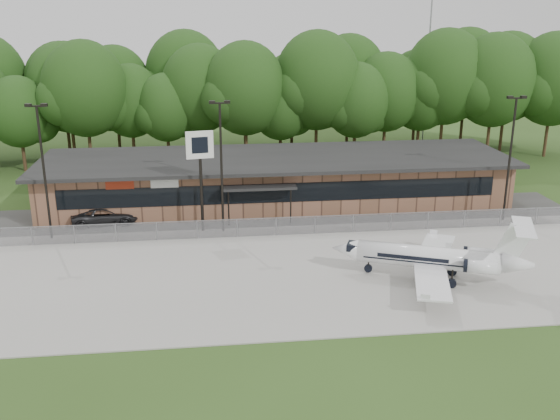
{
  "coord_description": "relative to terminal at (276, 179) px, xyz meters",
  "views": [
    {
      "loc": [
        -6.03,
        -29.68,
        16.53
      ],
      "look_at": [
        -1.06,
        12.0,
        3.07
      ],
      "focal_mm": 40.0,
      "sensor_mm": 36.0,
      "label": 1
    }
  ],
  "objects": [
    {
      "name": "terminal",
      "position": [
        0.0,
        0.0,
        0.0
      ],
      "size": [
        41.0,
        11.65,
        4.3
      ],
      "color": "brown",
      "rests_on": "ground"
    },
    {
      "name": "radio_mast",
      "position": [
        22.0,
        24.06,
        10.32
      ],
      "size": [
        0.2,
        0.2,
        25.0
      ],
      "primitive_type": "cylinder",
      "color": "gray",
      "rests_on": "ground"
    },
    {
      "name": "treeline",
      "position": [
        0.0,
        18.06,
        5.32
      ],
      "size": [
        72.0,
        12.0,
        15.0
      ],
      "primitive_type": null,
      "color": "#193B12",
      "rests_on": "ground"
    },
    {
      "name": "suv",
      "position": [
        -14.37,
        -4.45,
        -1.43
      ],
      "size": [
        5.59,
        3.07,
        1.48
      ],
      "primitive_type": "imported",
      "rotation": [
        0.0,
        0.0,
        1.69
      ],
      "color": "#2F2F32",
      "rests_on": "ground"
    },
    {
      "name": "light_pole_right",
      "position": [
        18.0,
        -7.44,
        3.8
      ],
      "size": [
        1.55,
        0.3,
        10.23
      ],
      "color": "black",
      "rests_on": "ground"
    },
    {
      "name": "apron",
      "position": [
        0.0,
        -15.94,
        -2.14
      ],
      "size": [
        64.0,
        18.0,
        0.08
      ],
      "primitive_type": "cube",
      "color": "#9E9B93",
      "rests_on": "ground"
    },
    {
      "name": "light_pole_mid",
      "position": [
        -5.0,
        -7.44,
        3.8
      ],
      "size": [
        1.55,
        0.3,
        10.23
      ],
      "color": "black",
      "rests_on": "ground"
    },
    {
      "name": "business_jet",
      "position": [
        8.07,
        -18.36,
        -0.65
      ],
      "size": [
        12.39,
        11.06,
        4.26
      ],
      "rotation": [
        0.0,
        0.0,
        -0.39
      ],
      "color": "white",
      "rests_on": "ground"
    },
    {
      "name": "parking_lot",
      "position": [
        0.0,
        -4.44,
        -2.15
      ],
      "size": [
        50.0,
        9.0,
        0.06
      ],
      "primitive_type": "cube",
      "color": "#383835",
      "rests_on": "ground"
    },
    {
      "name": "pole_sign",
      "position": [
        -6.58,
        -7.14,
        3.9
      ],
      "size": [
        2.09,
        0.58,
        7.94
      ],
      "rotation": [
        0.0,
        0.0,
        0.17
      ],
      "color": "black",
      "rests_on": "ground"
    },
    {
      "name": "light_pole_left",
      "position": [
        -18.0,
        -7.44,
        3.8
      ],
      "size": [
        1.55,
        0.3,
        10.23
      ],
      "color": "black",
      "rests_on": "ground"
    },
    {
      "name": "ground",
      "position": [
        0.0,
        -23.94,
        -2.18
      ],
      "size": [
        160.0,
        160.0,
        0.0
      ],
      "primitive_type": "plane",
      "color": "#2E4719",
      "rests_on": "ground"
    },
    {
      "name": "fence",
      "position": [
        0.0,
        -8.94,
        -1.4
      ],
      "size": [
        46.0,
        0.04,
        1.52
      ],
      "color": "gray",
      "rests_on": "ground"
    }
  ]
}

